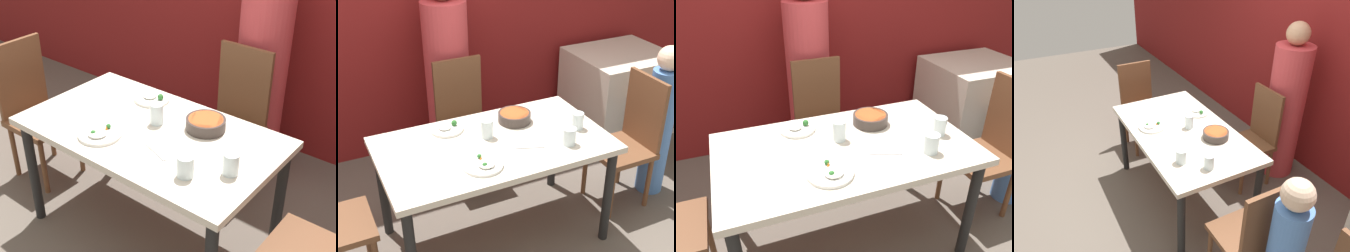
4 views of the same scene
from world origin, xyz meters
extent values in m
plane|color=#60564C|center=(0.00, 0.00, 0.00)|extent=(10.00, 10.00, 0.00)
cube|color=maroon|center=(0.00, 1.44, 1.35)|extent=(10.00, 0.06, 2.70)
cube|color=beige|center=(0.00, 0.00, 0.72)|extent=(1.43, 0.82, 0.04)
cylinder|color=black|center=(-0.65, -0.35, 0.35)|extent=(0.06, 0.06, 0.70)
cylinder|color=black|center=(0.65, -0.35, 0.35)|extent=(0.06, 0.06, 0.70)
cylinder|color=black|center=(-0.65, 0.35, 0.35)|extent=(0.06, 0.06, 0.70)
cylinder|color=black|center=(0.65, 0.35, 0.35)|extent=(0.06, 0.06, 0.70)
cube|color=brown|center=(0.09, 0.68, 0.44)|extent=(0.40, 0.40, 0.04)
cube|color=brown|center=(0.09, 0.86, 0.72)|extent=(0.38, 0.03, 0.53)
cylinder|color=brown|center=(-0.08, 0.51, 0.21)|extent=(0.04, 0.04, 0.42)
cylinder|color=brown|center=(0.25, 0.51, 0.21)|extent=(0.04, 0.04, 0.42)
cylinder|color=brown|center=(-0.08, 0.84, 0.21)|extent=(0.04, 0.04, 0.42)
cylinder|color=brown|center=(0.25, 0.84, 0.21)|extent=(0.04, 0.04, 0.42)
cube|color=brown|center=(0.98, -0.03, 0.44)|extent=(0.40, 0.40, 0.04)
cube|color=brown|center=(1.17, -0.03, 0.72)|extent=(0.03, 0.38, 0.53)
cylinder|color=brown|center=(0.82, 0.14, 0.21)|extent=(0.04, 0.04, 0.42)
cylinder|color=brown|center=(0.82, -0.19, 0.21)|extent=(0.04, 0.04, 0.42)
cube|color=brown|center=(-0.98, 0.00, 0.44)|extent=(0.40, 0.40, 0.04)
cube|color=brown|center=(-1.17, 0.00, 0.72)|extent=(0.03, 0.38, 0.53)
cylinder|color=brown|center=(-0.82, -0.16, 0.21)|extent=(0.04, 0.04, 0.42)
cylinder|color=brown|center=(-0.82, 0.17, 0.21)|extent=(0.04, 0.04, 0.42)
cylinder|color=brown|center=(-1.15, -0.16, 0.21)|extent=(0.04, 0.04, 0.42)
cylinder|color=brown|center=(-1.15, 0.17, 0.21)|extent=(0.04, 0.04, 0.42)
cylinder|color=#C63D42|center=(0.09, 1.10, 0.68)|extent=(0.36, 0.36, 1.37)
sphere|color=tan|center=(0.09, 1.10, 1.47)|extent=(0.21, 0.21, 0.21)
sphere|color=beige|center=(1.33, -0.03, 1.09)|extent=(0.18, 0.18, 0.18)
cylinder|color=#3D332D|center=(0.24, 0.19, 0.78)|extent=(0.22, 0.22, 0.07)
cylinder|color=#BC5123|center=(0.24, 0.19, 0.81)|extent=(0.19, 0.19, 0.01)
cylinder|color=white|center=(-0.21, 0.27, 0.75)|extent=(0.22, 0.22, 0.02)
ellipsoid|color=white|center=(-0.22, 0.26, 0.77)|extent=(0.08, 0.08, 0.02)
sphere|color=#2D702D|center=(-0.16, 0.28, 0.77)|extent=(0.02, 0.02, 0.02)
sphere|color=#2D702D|center=(-0.15, 0.28, 0.78)|extent=(0.04, 0.04, 0.04)
cylinder|color=white|center=(-0.17, -0.21, 0.75)|extent=(0.24, 0.24, 0.02)
ellipsoid|color=white|center=(-0.16, -0.24, 0.77)|extent=(0.10, 0.10, 0.02)
cone|color=orange|center=(-0.16, -0.17, 0.77)|extent=(0.02, 0.02, 0.02)
sphere|color=#2D702D|center=(-0.17, -0.26, 0.78)|extent=(0.03, 0.03, 0.03)
cone|color=orange|center=(-0.15, -0.26, 0.77)|extent=(0.02, 0.02, 0.03)
sphere|color=#2D702D|center=(-0.16, -0.15, 0.77)|extent=(0.03, 0.03, 0.03)
cylinder|color=silver|center=(0.41, -0.22, 0.80)|extent=(0.08, 0.08, 0.11)
cylinder|color=silver|center=(0.56, -0.07, 0.80)|extent=(0.08, 0.08, 0.11)
cylinder|color=silver|center=(-0.01, 0.07, 0.80)|extent=(0.08, 0.08, 0.12)
cube|color=silver|center=(0.17, -0.15, 0.75)|extent=(0.18, 0.08, 0.01)
camera|label=1|loc=(1.45, -1.65, 2.06)|focal=50.00mm
camera|label=2|loc=(-1.01, -2.27, 2.22)|focal=50.00mm
camera|label=3|loc=(-0.56, -1.45, 1.72)|focal=35.00mm
camera|label=4|loc=(2.16, -1.12, 2.23)|focal=35.00mm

